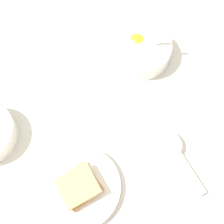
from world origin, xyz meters
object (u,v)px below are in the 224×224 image
object	(u,v)px
egg_bowl	(140,49)
toast_plate	(79,187)
soup_spoon	(174,148)
toast_sandwich	(78,186)

from	to	relation	value
egg_bowl	toast_plate	xyz separation A→B (m)	(-0.29, -0.27, -0.02)
egg_bowl	toast_plate	size ratio (longest dim) A/B	0.87
egg_bowl	toast_plate	world-z (taller)	egg_bowl
toast_plate	soup_spoon	distance (m)	0.24
toast_plate	toast_sandwich	bearing A→B (deg)	-78.05
egg_bowl	soup_spoon	xyz separation A→B (m)	(-0.05, -0.28, -0.01)
toast_sandwich	soup_spoon	world-z (taller)	toast_sandwich
soup_spoon	toast_sandwich	bearing A→B (deg)	178.50
toast_plate	toast_sandwich	size ratio (longest dim) A/B	2.00
egg_bowl	soup_spoon	size ratio (longest dim) A/B	0.96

